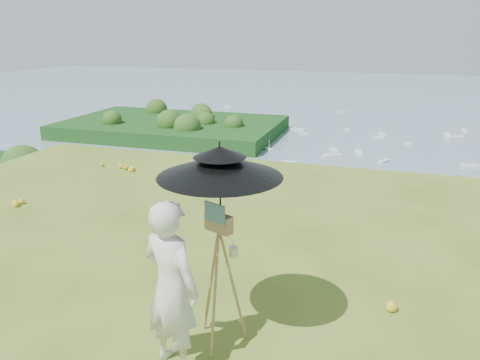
% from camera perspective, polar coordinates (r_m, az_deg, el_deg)
% --- Properties ---
extents(ground, '(14.00, 14.00, 0.00)m').
position_cam_1_polar(ground, '(6.68, -10.09, -13.08)').
color(ground, '#4D661D').
rests_on(ground, ground).
extents(shoreline_tier, '(170.00, 28.00, 8.00)m').
position_cam_1_polar(shoreline_tier, '(89.25, 14.13, -9.10)').
color(shoreline_tier, slate).
rests_on(shoreline_tier, bay_water).
extents(bay_water, '(700.00, 700.00, 0.00)m').
position_cam_1_polar(bay_water, '(247.89, 16.91, 8.24)').
color(bay_water, slate).
rests_on(bay_water, ground).
extents(peninsula, '(90.00, 60.00, 12.00)m').
position_cam_1_polar(peninsula, '(180.87, -8.27, 7.17)').
color(peninsula, '#113E12').
rests_on(peninsula, bay_water).
extents(slope_trees, '(110.00, 50.00, 6.00)m').
position_cam_1_polar(slope_trees, '(44.14, 12.44, -7.39)').
color(slope_trees, '#234715').
rests_on(slope_trees, forest_slope).
extents(harbor_town, '(110.00, 22.00, 5.00)m').
position_cam_1_polar(harbor_town, '(86.57, 14.45, -5.25)').
color(harbor_town, silver).
rests_on(harbor_town, shoreline_tier).
extents(moored_boats, '(140.00, 140.00, 0.70)m').
position_cam_1_polar(moored_boats, '(170.80, 12.07, 4.75)').
color(moored_boats, silver).
rests_on(moored_boats, bay_water).
extents(wildflowers, '(10.00, 10.50, 0.12)m').
position_cam_1_polar(wildflowers, '(6.84, -9.14, -11.66)').
color(wildflowers, gold).
rests_on(wildflowers, ground).
extents(painter, '(0.79, 0.64, 1.86)m').
position_cam_1_polar(painter, '(4.88, -8.38, -12.75)').
color(painter, silver).
rests_on(painter, ground).
extents(field_easel, '(0.84, 0.84, 1.70)m').
position_cam_1_polar(field_easel, '(5.22, -2.51, -11.44)').
color(field_easel, '#A17243').
rests_on(field_easel, ground).
extents(sun_umbrella, '(1.75, 1.75, 0.94)m').
position_cam_1_polar(sun_umbrella, '(4.83, -2.44, -0.71)').
color(sun_umbrella, black).
rests_on(sun_umbrella, field_easel).
extents(painter_cap, '(0.24, 0.27, 0.10)m').
position_cam_1_polar(painter_cap, '(4.50, -8.88, -3.10)').
color(painter_cap, '#DA7780').
rests_on(painter_cap, painter).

